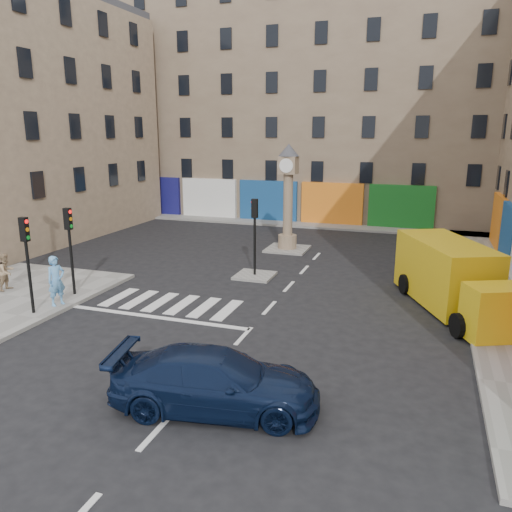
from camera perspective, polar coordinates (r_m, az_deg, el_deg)
The scene contains 15 objects.
ground at distance 16.68m, azimuth -2.63°, elevation -10.41°, with size 120.00×120.00×0.00m, color black.
sidewalk_right at distance 25.25m, azimuth 25.14°, elevation -3.00°, with size 2.60×30.00×0.15m, color gray.
sidewalk_far at distance 38.17m, azimuth 3.96°, elevation 3.73°, with size 32.00×2.40×0.15m, color gray.
island_near at distance 24.36m, azimuth -0.15°, elevation -2.25°, with size 1.80×1.80×0.12m, color gray.
island_far at distance 29.91m, azimuth 3.59°, elevation 0.81°, with size 2.40×2.40×0.12m, color gray.
building_far at distance 43.22m, azimuth 6.22°, elevation 16.11°, with size 32.00×10.00×17.00m, color #847058.
building_left at distance 35.88m, azimuth -25.24°, elevation 13.73°, with size 8.00×20.00×15.00m, color #9C8266.
traffic_light_left_near at distance 20.41m, azimuth -24.75°, elevation 0.63°, with size 0.28×0.22×3.70m.
traffic_light_left_far at distance 22.16m, azimuth -20.54°, elevation 2.01°, with size 0.28×0.22×3.70m.
traffic_light_island at distance 23.78m, azimuth -0.15°, elevation 3.61°, with size 0.28×0.22×3.70m.
clock_pillar at distance 29.31m, azimuth 3.70°, elevation 7.46°, with size 1.20×1.20×6.10m.
navy_sedan at distance 13.05m, azimuth -4.68°, elevation -14.05°, with size 2.16×5.31×1.54m, color black.
yellow_van at distance 21.14m, azimuth 21.58°, elevation -2.33°, with size 4.87×7.43×2.61m.
pedestrian_blue at distance 21.30m, azimuth -21.86°, elevation -2.63°, with size 0.73×0.48×2.01m, color #63A6E3.
pedestrian_tan at distance 24.27m, azimuth -26.62°, elevation -1.62°, with size 0.80×0.62×1.64m, color tan.
Camera 1 is at (5.61, -14.11, 6.91)m, focal length 35.00 mm.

